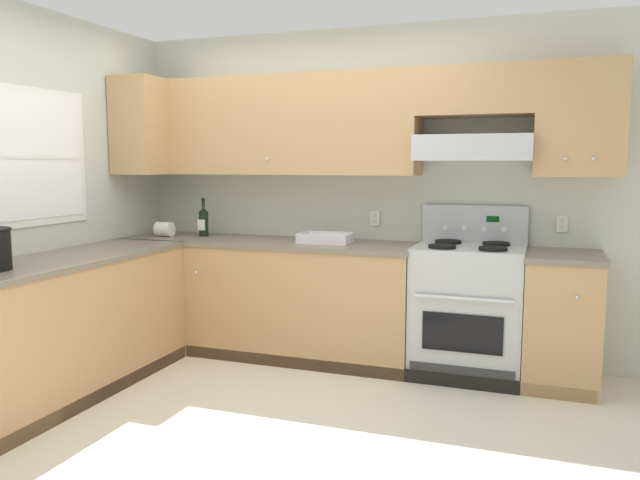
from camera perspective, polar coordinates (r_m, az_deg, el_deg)
ground_plane at (r=3.94m, az=-7.33°, el=-15.62°), size 7.04×7.04×0.00m
wall_back at (r=4.93m, az=4.69°, el=6.58°), size 4.68×0.57×2.55m
wall_left at (r=4.76m, az=-23.67°, el=4.37°), size 0.47×4.00×2.55m
counter_back_run at (r=4.89m, az=-0.66°, el=-5.54°), size 3.60×0.65×0.91m
counter_left_run at (r=4.48m, az=-21.89°, el=-7.22°), size 0.63×1.91×0.91m
stove at (r=4.63m, az=13.20°, el=-6.10°), size 0.76×0.62×1.20m
wine_bottle at (r=5.29m, az=-10.47°, el=1.71°), size 0.08×0.08×0.31m
bowl at (r=4.78m, az=0.52°, el=0.04°), size 0.39×0.25×0.07m
paper_towel_roll at (r=5.35m, az=-13.87°, el=0.96°), size 0.14×0.12×0.12m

